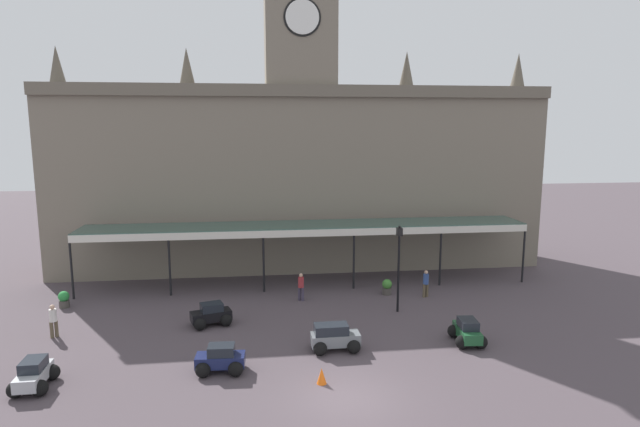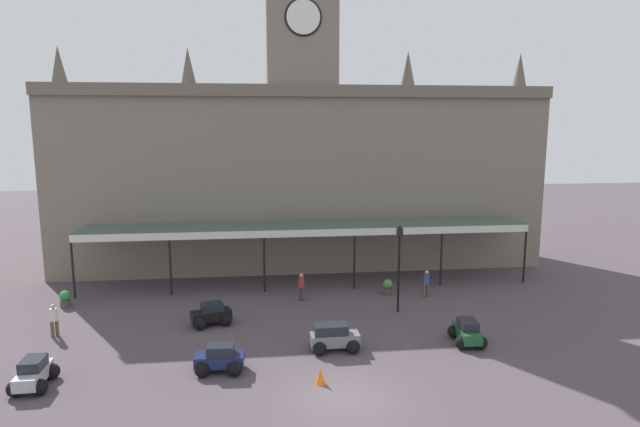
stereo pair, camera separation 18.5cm
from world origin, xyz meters
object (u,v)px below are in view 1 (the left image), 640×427
Objects in this scene: car_navy_sedan at (221,361)px; pedestrian_near_entrance at (301,286)px; pedestrian_beside_cars at (426,282)px; car_green_sedan at (467,333)px; pedestrian_crossing_forecourt at (53,320)px; car_grey_estate at (334,339)px; car_silver_sedan at (34,376)px; car_black_sedan at (211,316)px; planter_near_kerb at (387,287)px; traffic_cone at (322,376)px; victorian_lamppost at (399,259)px; planter_forecourt_centre at (64,299)px.

pedestrian_near_entrance is (4.18, 8.79, 0.41)m from car_navy_sedan.
pedestrian_beside_cars reaches higher than car_navy_sedan.
pedestrian_crossing_forecourt reaches higher than car_green_sedan.
pedestrian_beside_cars is 7.57m from pedestrian_near_entrance.
car_grey_estate reaches higher than car_navy_sedan.
car_silver_sedan is at bearing -154.49° from pedestrian_beside_cars.
car_black_sedan reaches higher than planter_near_kerb.
car_green_sedan is 8.09m from traffic_cone.
pedestrian_crossing_forecourt is (-20.11, -3.78, 0.00)m from pedestrian_beside_cars.
victorian_lamppost is 3.99m from planter_near_kerb.
car_navy_sedan is 1.25× the size of pedestrian_beside_cars.
car_silver_sedan is at bearing -140.81° from pedestrian_near_entrance.
pedestrian_near_entrance reaches higher than traffic_cone.
pedestrian_near_entrance is 10.36m from traffic_cone.
car_grey_estate is at bearing -179.35° from car_green_sedan.
car_grey_estate reaches higher than planter_forecourt_centre.
car_grey_estate is 1.07× the size of car_green_sedan.
victorian_lamppost is at bearing -26.06° from pedestrian_near_entrance.
car_black_sedan is at bearing -146.19° from pedestrian_near_entrance.
pedestrian_beside_cars is 1.00× the size of pedestrian_near_entrance.
pedestrian_near_entrance reaches higher than car_navy_sedan.
car_grey_estate is 0.46× the size of victorian_lamppost.
pedestrian_crossing_forecourt is at bearing -175.20° from victorian_lamppost.
victorian_lamppost is at bearing 4.80° from pedestrian_crossing_forecourt.
pedestrian_near_entrance is (-7.57, 0.25, 0.00)m from pedestrian_beside_cars.
car_green_sedan is at bearing -20.00° from planter_forecourt_centre.
planter_forecourt_centre and planter_near_kerb have the same top height.
pedestrian_crossing_forecourt reaches higher than car_black_sedan.
car_navy_sedan is 1.25× the size of pedestrian_near_entrance.
pedestrian_near_entrance is 1.00× the size of pedestrian_crossing_forecourt.
car_grey_estate is 6.82m from victorian_lamppost.
car_grey_estate is 8.93m from planter_near_kerb.
car_black_sedan is at bearing 162.83° from car_green_sedan.
planter_near_kerb is at bearing 0.16° from planter_forecourt_centre.
pedestrian_crossing_forecourt is at bearing -162.17° from pedestrian_near_entrance.
car_grey_estate is 16.41m from planter_forecourt_centre.
car_navy_sedan is (0.81, -5.45, 0.00)m from car_black_sedan.
car_green_sedan is 10.28m from pedestrian_near_entrance.
pedestrian_crossing_forecourt is at bearing 101.78° from car_silver_sedan.
car_silver_sedan is (-12.36, -2.09, -0.06)m from car_grey_estate.
planter_forecourt_centre is at bearing -179.84° from planter_near_kerb.
car_navy_sedan is 13.33m from planter_near_kerb.
car_green_sedan is 11.66m from car_navy_sedan.
traffic_cone is at bearing -124.05° from victorian_lamppost.
pedestrian_beside_cars is (12.56, 3.09, 0.41)m from car_black_sedan.
car_black_sedan is 2.31× the size of planter_forecourt_centre.
car_grey_estate is at bearing 9.59° from car_silver_sedan.
victorian_lamppost is at bearing 55.95° from traffic_cone.
pedestrian_beside_cars is at bearing -1.93° from pedestrian_near_entrance.
car_silver_sedan is at bearing -78.22° from pedestrian_crossing_forecourt.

